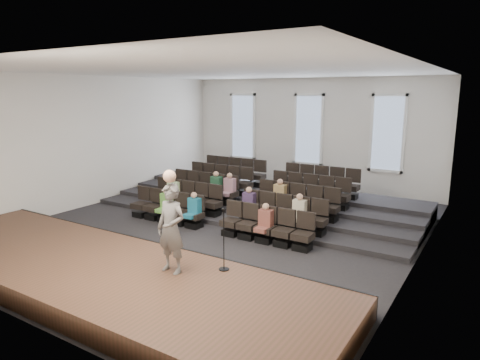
% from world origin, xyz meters
% --- Properties ---
extents(ground, '(14.00, 14.00, 0.00)m').
position_xyz_m(ground, '(0.00, 0.00, 0.00)').
color(ground, black).
rests_on(ground, ground).
extents(ceiling, '(12.00, 14.00, 0.02)m').
position_xyz_m(ceiling, '(0.00, 0.00, 5.01)').
color(ceiling, white).
rests_on(ceiling, ground).
extents(wall_back, '(12.00, 0.04, 5.00)m').
position_xyz_m(wall_back, '(0.00, 7.02, 2.50)').
color(wall_back, white).
rests_on(wall_back, ground).
extents(wall_front, '(12.00, 0.04, 5.00)m').
position_xyz_m(wall_front, '(0.00, -7.02, 2.50)').
color(wall_front, white).
rests_on(wall_front, ground).
extents(wall_left, '(0.04, 14.00, 5.00)m').
position_xyz_m(wall_left, '(-6.02, 0.00, 2.50)').
color(wall_left, white).
rests_on(wall_left, ground).
extents(wall_right, '(0.04, 14.00, 5.00)m').
position_xyz_m(wall_right, '(6.02, 0.00, 2.50)').
color(wall_right, white).
rests_on(wall_right, ground).
extents(stage, '(11.80, 3.60, 0.50)m').
position_xyz_m(stage, '(0.00, -5.10, 0.25)').
color(stage, '#4B2D20').
rests_on(stage, ground).
extents(stage_lip, '(11.80, 0.06, 0.52)m').
position_xyz_m(stage_lip, '(0.00, -3.33, 0.25)').
color(stage_lip, black).
rests_on(stage_lip, ground).
extents(risers, '(11.80, 4.80, 0.60)m').
position_xyz_m(risers, '(0.00, 3.17, 0.20)').
color(risers, black).
rests_on(risers, ground).
extents(seating_rows, '(6.80, 4.70, 1.67)m').
position_xyz_m(seating_rows, '(-0.00, 1.54, 0.68)').
color(seating_rows, black).
rests_on(seating_rows, ground).
extents(windows, '(8.44, 0.10, 3.24)m').
position_xyz_m(windows, '(0.00, 6.95, 2.70)').
color(windows, white).
rests_on(windows, wall_back).
extents(audience, '(5.45, 2.64, 1.10)m').
position_xyz_m(audience, '(-0.08, 0.45, 0.83)').
color(audience, '#61A843').
rests_on(audience, seating_rows).
extents(speaker, '(0.72, 0.48, 1.96)m').
position_xyz_m(speaker, '(1.77, -4.53, 1.48)').
color(speaker, '#5C5957').
rests_on(speaker, stage).
extents(mic_stand, '(0.24, 0.24, 1.42)m').
position_xyz_m(mic_stand, '(2.66, -3.85, 0.92)').
color(mic_stand, black).
rests_on(mic_stand, stage).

